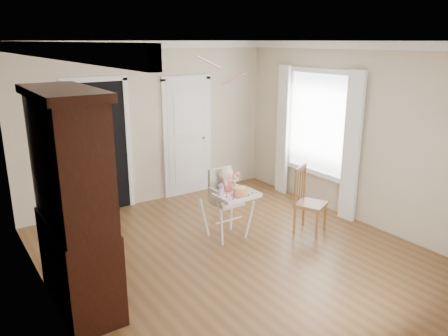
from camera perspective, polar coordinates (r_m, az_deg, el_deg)
floor at (r=5.84m, az=1.55°, el=-11.28°), size 5.00×5.00×0.00m
ceiling at (r=5.17m, az=1.79°, el=16.25°), size 5.00×5.00×0.00m
wall_back at (r=7.47m, az=-9.63°, el=5.66°), size 4.50×0.00×4.50m
wall_left at (r=4.48m, az=-22.45°, el=-2.59°), size 0.00×5.00×5.00m
wall_right at (r=6.88m, az=17.13°, el=4.24°), size 0.00×5.00×5.00m
crown_molding at (r=5.17m, az=1.79°, el=15.59°), size 4.50×5.00×0.12m
doorway at (r=7.19m, az=-16.01°, el=2.87°), size 1.06×0.05×2.22m
closet_door at (r=7.83m, az=-4.78°, el=3.88°), size 0.96×0.09×2.13m
window_right at (r=7.35m, az=11.91°, el=4.86°), size 0.13×1.84×2.30m
high_chair at (r=6.08m, az=0.41°, el=-3.65°), size 0.60×0.72×1.02m
baby at (r=6.05m, az=0.28°, el=-2.15°), size 0.31×0.24×0.48m
cake at (r=5.83m, az=2.16°, el=-3.09°), size 0.26×0.26×0.12m
sippy_cup at (r=5.82m, az=-0.40°, el=-2.95°), size 0.07×0.07×0.18m
china_cabinet at (r=4.62m, az=-19.05°, el=-4.39°), size 0.60×1.35×2.28m
dining_chair at (r=6.45m, az=11.02°, el=-4.41°), size 0.53×0.53×0.97m
streamer at (r=5.58m, az=-2.01°, el=13.63°), size 0.08×0.49×0.15m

